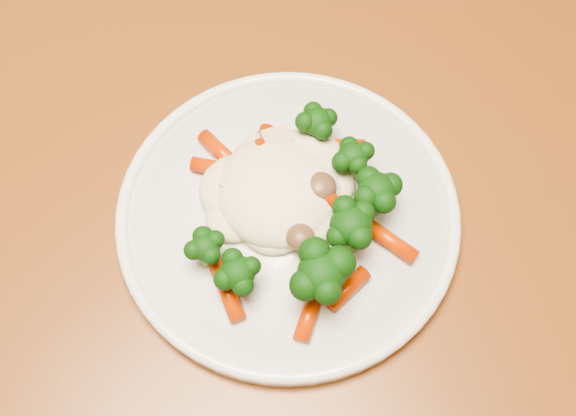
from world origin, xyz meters
name	(u,v)px	position (x,y,z in m)	size (l,w,h in m)	color
dining_table	(371,181)	(0.15, -0.09, 0.65)	(1.46, 1.26, 0.75)	brown
plate	(288,216)	(0.04, -0.12, 0.76)	(0.26, 0.26, 0.01)	white
meal	(299,205)	(0.04, -0.13, 0.78)	(0.17, 0.19, 0.05)	#F3E8C2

